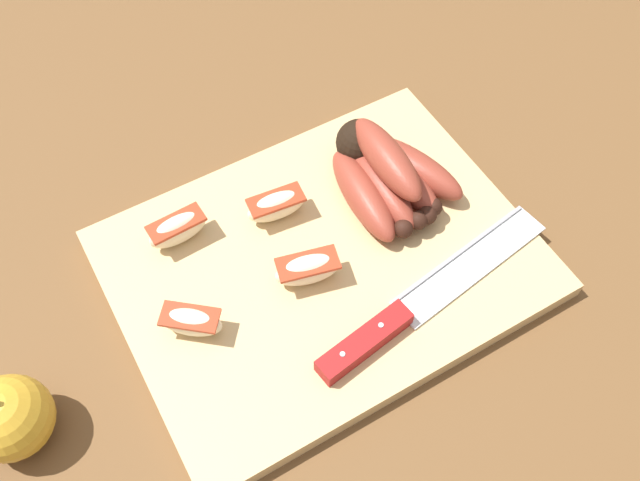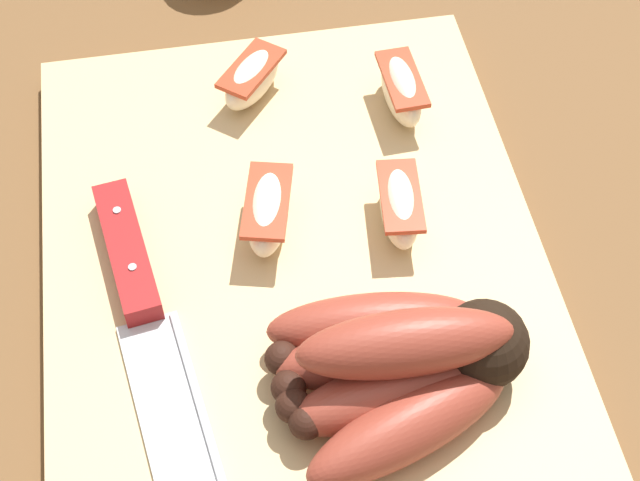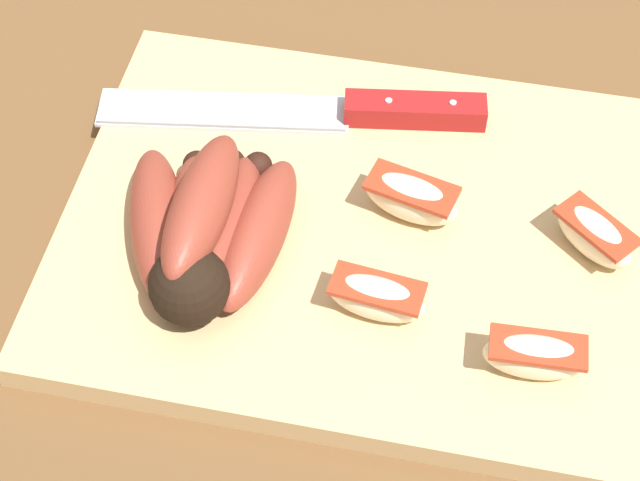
% 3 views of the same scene
% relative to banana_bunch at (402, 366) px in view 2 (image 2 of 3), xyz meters
% --- Properties ---
extents(ground_plane, '(6.00, 6.00, 0.00)m').
position_rel_banana_bunch_xyz_m(ground_plane, '(-0.11, -0.06, -0.04)').
color(ground_plane, brown).
extents(cutting_board, '(0.40, 0.31, 0.02)m').
position_rel_banana_bunch_xyz_m(cutting_board, '(-0.10, -0.04, -0.03)').
color(cutting_board, tan).
rests_on(cutting_board, ground_plane).
extents(banana_bunch, '(0.13, 0.14, 0.07)m').
position_rel_banana_bunch_xyz_m(banana_bunch, '(0.00, 0.00, 0.00)').
color(banana_bunch, black).
rests_on(banana_bunch, cutting_board).
extents(chefs_knife, '(0.28, 0.07, 0.02)m').
position_rel_banana_bunch_xyz_m(chefs_knife, '(-0.07, -0.14, -0.02)').
color(chefs_knife, silver).
rests_on(chefs_knife, cutting_board).
extents(apple_wedge_near, '(0.06, 0.03, 0.03)m').
position_rel_banana_bunch_xyz_m(apple_wedge_near, '(-0.21, 0.05, -0.01)').
color(apple_wedge_near, '#F4E5C1').
rests_on(apple_wedge_near, cutting_board).
extents(apple_wedge_middle, '(0.07, 0.04, 0.03)m').
position_rel_banana_bunch_xyz_m(apple_wedge_middle, '(-0.12, -0.06, -0.01)').
color(apple_wedge_middle, '#F4E5C1').
rests_on(apple_wedge_middle, cutting_board).
extents(apple_wedge_far, '(0.06, 0.03, 0.03)m').
position_rel_banana_bunch_xyz_m(apple_wedge_far, '(-0.11, 0.02, -0.01)').
color(apple_wedge_far, '#F4E5C1').
rests_on(apple_wedge_far, cutting_board).
extents(apple_wedge_extra, '(0.06, 0.05, 0.03)m').
position_rel_banana_bunch_xyz_m(apple_wedge_extra, '(-0.24, -0.05, -0.01)').
color(apple_wedge_extra, '#F4E5C1').
rests_on(apple_wedge_extra, cutting_board).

